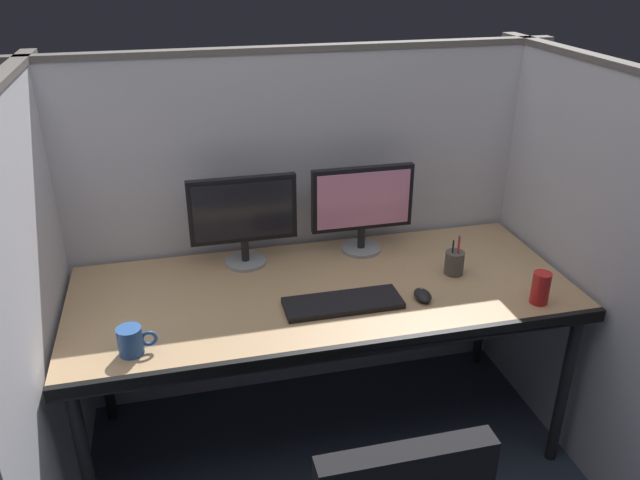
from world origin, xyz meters
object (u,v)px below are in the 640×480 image
object	(u,v)px
desk	(324,301)
soda_can	(541,288)
coffee_mug	(131,341)
monitor_right	(362,204)
keyboard_main	(343,303)
pen_cup	(454,263)
monitor_left	(243,215)
computer_mouse	(423,295)

from	to	relation	value
desk	soda_can	world-z (taller)	soda_can
desk	coffee_mug	bearing A→B (deg)	-160.13
monitor_right	desk	bearing A→B (deg)	-129.21
monitor_right	keyboard_main	world-z (taller)	monitor_right
keyboard_main	soda_can	xyz separation A→B (m)	(0.70, -0.15, 0.05)
pen_cup	desk	bearing A→B (deg)	-179.78
coffee_mug	pen_cup	world-z (taller)	pen_cup
desk	monitor_left	bearing A→B (deg)	132.48
monitor_right	coffee_mug	world-z (taller)	monitor_right
keyboard_main	computer_mouse	bearing A→B (deg)	-4.92
computer_mouse	soda_can	world-z (taller)	soda_can
monitor_right	computer_mouse	xyz separation A→B (m)	(0.10, -0.45, -0.20)
coffee_mug	monitor_left	bearing A→B (deg)	50.92
keyboard_main	soda_can	bearing A→B (deg)	-11.78
computer_mouse	monitor_left	bearing A→B (deg)	143.64
desk	coffee_mug	xyz separation A→B (m)	(-0.70, -0.25, 0.10)
keyboard_main	computer_mouse	world-z (taller)	computer_mouse
soda_can	pen_cup	bearing A→B (deg)	126.95
desk	coffee_mug	distance (m)	0.75
keyboard_main	monitor_left	bearing A→B (deg)	125.83
keyboard_main	computer_mouse	xyz separation A→B (m)	(0.30, -0.03, 0.01)
coffee_mug	soda_can	world-z (taller)	soda_can
monitor_right	coffee_mug	size ratio (longest dim) A/B	3.41
monitor_left	monitor_right	distance (m)	0.50
monitor_right	monitor_left	bearing A→B (deg)	-179.47
monitor_left	coffee_mug	xyz separation A→B (m)	(-0.44, -0.54, -0.17)
desk	monitor_right	size ratio (longest dim) A/B	4.42
soda_can	pen_cup	distance (m)	0.35
desk	pen_cup	world-z (taller)	pen_cup
monitor_left	computer_mouse	size ratio (longest dim) A/B	4.48
soda_can	pen_cup	xyz separation A→B (m)	(-0.21, 0.28, -0.01)
desk	pen_cup	distance (m)	0.54
coffee_mug	pen_cup	bearing A→B (deg)	11.65
monitor_left	coffee_mug	world-z (taller)	monitor_left
keyboard_main	monitor_right	bearing A→B (deg)	64.82
desk	pen_cup	size ratio (longest dim) A/B	11.31
monitor_right	soda_can	distance (m)	0.78
desk	monitor_right	bearing A→B (deg)	50.79
keyboard_main	pen_cup	world-z (taller)	pen_cup
monitor_right	pen_cup	xyz separation A→B (m)	(0.30, -0.29, -0.17)
monitor_right	keyboard_main	size ratio (longest dim) A/B	1.00
monitor_left	pen_cup	world-z (taller)	monitor_left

